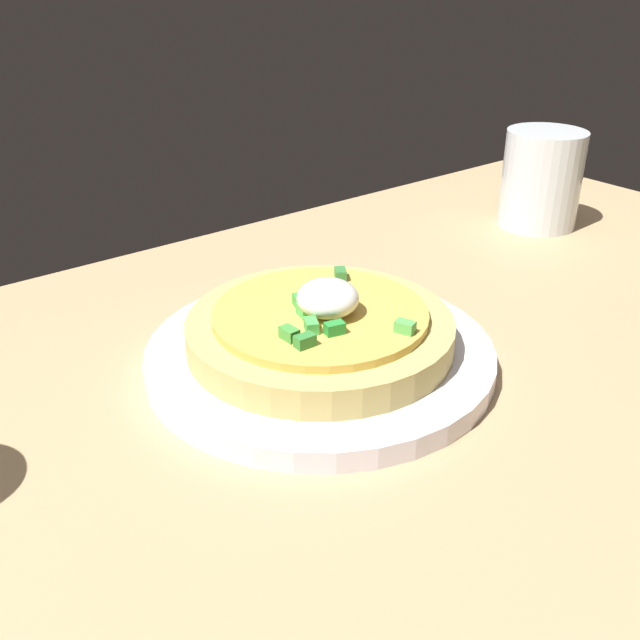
# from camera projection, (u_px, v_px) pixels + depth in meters

# --- Properties ---
(dining_table) EXTENTS (1.14, 0.79, 0.03)m
(dining_table) POSITION_uv_depth(u_px,v_px,m) (427.00, 476.00, 0.44)
(dining_table) COLOR tan
(dining_table) RESTS_ON ground
(plate) EXTENTS (0.25, 0.25, 0.02)m
(plate) POSITION_uv_depth(u_px,v_px,m) (320.00, 355.00, 0.52)
(plate) COLOR white
(plate) RESTS_ON dining_table
(pizza) EXTENTS (0.19, 0.19, 0.05)m
(pizza) POSITION_uv_depth(u_px,v_px,m) (320.00, 328.00, 0.51)
(pizza) COLOR tan
(pizza) RESTS_ON plate
(cup_near) EXTENTS (0.08, 0.08, 0.10)m
(cup_near) POSITION_uv_depth(u_px,v_px,m) (541.00, 183.00, 0.76)
(cup_near) COLOR silver
(cup_near) RESTS_ON dining_table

